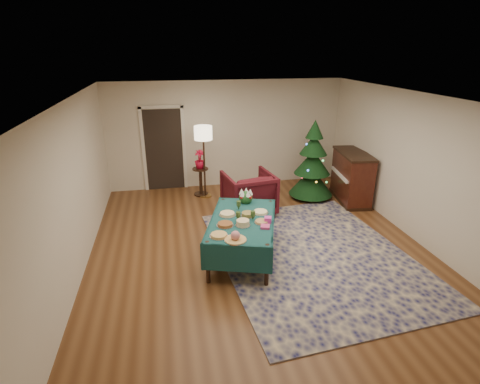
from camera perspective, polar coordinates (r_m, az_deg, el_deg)
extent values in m
plane|color=#593319|center=(6.96, 2.84, -8.49)|extent=(7.00, 7.00, 0.00)
plane|color=white|center=(6.09, 3.31, 14.15)|extent=(7.00, 7.00, 0.00)
plane|color=beige|center=(9.70, -2.06, 8.76)|extent=(6.00, 0.00, 6.00)
plane|color=beige|center=(3.50, 17.87, -16.90)|extent=(6.00, 0.00, 6.00)
plane|color=beige|center=(6.39, -24.02, 0.15)|extent=(0.00, 7.00, 7.00)
plane|color=beige|center=(7.68, 25.34, 3.31)|extent=(0.00, 7.00, 7.00)
cube|color=black|center=(9.65, -11.50, 6.25)|extent=(0.92, 0.02, 2.04)
cube|color=silver|center=(9.65, -14.49, 6.19)|extent=(0.08, 0.04, 2.14)
cube|color=silver|center=(9.64, -8.52, 6.62)|extent=(0.08, 0.04, 2.14)
cube|color=silver|center=(9.42, -11.98, 12.59)|extent=(1.08, 0.04, 0.08)
cube|color=#14174E|center=(6.85, 11.07, -9.31)|extent=(3.55, 4.46, 0.02)
cylinder|color=black|center=(5.87, -4.93, -10.62)|extent=(0.07, 0.07, 0.72)
cylinder|color=black|center=(7.32, -2.55, -3.72)|extent=(0.07, 0.07, 0.72)
cylinder|color=black|center=(5.78, 4.09, -11.12)|extent=(0.07, 0.07, 0.72)
cylinder|color=black|center=(7.25, 4.57, -4.03)|extent=(0.07, 0.07, 0.72)
cube|color=#144047|center=(6.37, 0.36, -4.29)|extent=(1.55, 2.06, 0.04)
cube|color=#144047|center=(7.28, 1.05, -2.70)|extent=(1.05, 0.35, 0.45)
cube|color=#144047|center=(5.68, -0.54, -10.11)|extent=(1.05, 0.35, 0.45)
cube|color=#144047|center=(6.44, 5.00, -6.14)|extent=(0.58, 1.78, 0.45)
cube|color=#144047|center=(6.53, -4.21, -5.72)|extent=(0.58, 1.78, 0.45)
cylinder|color=silver|center=(5.81, -3.23, -6.74)|extent=(0.30, 0.30, 0.01)
cylinder|color=tan|center=(5.80, -3.24, -6.55)|extent=(0.25, 0.25, 0.03)
cylinder|color=silver|center=(5.69, -0.70, -7.33)|extent=(0.34, 0.34, 0.01)
sphere|color=#CC727A|center=(5.65, -0.70, -6.64)|extent=(0.14, 0.14, 0.14)
cylinder|color=silver|center=(6.13, -2.29, -5.12)|extent=(0.28, 0.28, 0.01)
cylinder|color=brown|center=(6.12, -2.29, -4.91)|extent=(0.24, 0.24, 0.04)
cylinder|color=silver|center=(6.13, 0.44, -5.09)|extent=(0.25, 0.25, 0.01)
cylinder|color=tan|center=(6.11, 0.44, -4.68)|extent=(0.21, 0.21, 0.09)
cylinder|color=silver|center=(6.24, 3.33, -4.65)|extent=(0.25, 0.25, 0.01)
cylinder|color=#B2844C|center=(6.23, 3.33, -4.49)|extent=(0.21, 0.21, 0.03)
cylinder|color=silver|center=(6.50, -1.95, -3.52)|extent=(0.29, 0.29, 0.01)
cylinder|color=#D8BF7F|center=(6.49, -1.95, -3.32)|extent=(0.25, 0.25, 0.04)
cylinder|color=silver|center=(6.46, 1.20, -3.67)|extent=(0.25, 0.25, 0.01)
cylinder|color=maroon|center=(6.45, 1.20, -3.39)|extent=(0.21, 0.21, 0.06)
cylinder|color=silver|center=(6.59, 3.14, -3.17)|extent=(0.28, 0.28, 0.01)
cylinder|color=#F2EACC|center=(6.58, 3.14, -3.01)|extent=(0.24, 0.24, 0.03)
cone|color=#2D471E|center=(6.69, -0.21, -2.38)|extent=(0.07, 0.07, 0.09)
cylinder|color=#2D471E|center=(6.66, -0.21, -1.74)|extent=(0.08, 0.08, 0.09)
cone|color=#2D471E|center=(6.30, 1.99, -3.97)|extent=(0.07, 0.07, 0.09)
cylinder|color=#2D471E|center=(6.27, 1.99, -3.29)|extent=(0.08, 0.08, 0.09)
cone|color=#2D471E|center=(6.27, -0.27, -4.11)|extent=(0.07, 0.07, 0.09)
cylinder|color=#2D471E|center=(6.23, -0.27, -3.43)|extent=(0.08, 0.08, 0.09)
cube|color=#D23A7A|center=(6.07, 3.86, -5.29)|extent=(0.18, 0.18, 0.04)
cube|color=#CF39A6|center=(6.24, 4.26, -4.24)|extent=(0.14, 0.14, 0.10)
sphere|color=#1E4C1E|center=(6.98, 0.88, -0.88)|extent=(0.25, 0.25, 0.25)
cone|color=white|center=(6.96, 1.58, 0.05)|extent=(0.10, 0.10, 0.12)
cone|color=white|center=(7.02, 0.95, 0.26)|extent=(0.10, 0.10, 0.12)
cone|color=white|center=(6.97, 0.23, 0.11)|extent=(0.10, 0.10, 0.12)
cone|color=white|center=(6.88, 0.40, -0.19)|extent=(0.10, 0.10, 0.12)
cone|color=white|center=(6.87, 1.25, -0.23)|extent=(0.10, 0.10, 0.12)
sphere|color=#B20C0F|center=(7.04, 1.47, -0.36)|extent=(0.07, 0.07, 0.07)
sphere|color=#B20C0F|center=(7.04, 0.25, -0.36)|extent=(0.07, 0.07, 0.07)
sphere|color=#B20C0F|center=(6.90, 0.27, -0.82)|extent=(0.07, 0.07, 0.07)
sphere|color=#B20C0F|center=(6.90, 1.52, -0.82)|extent=(0.07, 0.07, 0.07)
imported|color=#470F16|center=(8.14, 1.32, 0.14)|extent=(1.14, 1.09, 1.03)
cylinder|color=#A57F3F|center=(9.28, -5.29, -0.54)|extent=(0.30, 0.30, 0.03)
cylinder|color=black|center=(9.02, -5.46, 4.04)|extent=(0.04, 0.04, 1.58)
cylinder|color=#FFEABF|center=(8.82, -5.64, 8.96)|extent=(0.42, 0.42, 0.32)
cylinder|color=black|center=(9.38, -5.93, -0.30)|extent=(0.35, 0.35, 0.04)
cylinder|color=black|center=(9.27, -6.00, 1.53)|extent=(0.08, 0.08, 0.64)
cylinder|color=black|center=(9.16, -6.08, 3.53)|extent=(0.39, 0.39, 0.03)
imported|color=#B10C29|center=(9.12, -6.12, 4.37)|extent=(0.25, 0.45, 0.25)
cylinder|color=black|center=(9.32, 10.65, -0.34)|extent=(0.11, 0.11, 0.15)
cone|color=black|center=(9.20, 10.80, 1.70)|extent=(1.30, 1.30, 0.66)
cone|color=black|center=(9.05, 11.00, 4.53)|extent=(1.06, 1.06, 0.57)
cone|color=black|center=(8.94, 11.19, 7.15)|extent=(0.80, 0.80, 0.47)
cone|color=black|center=(8.86, 11.36, 9.41)|extent=(0.52, 0.52, 0.43)
cube|color=black|center=(9.38, 16.31, -0.97)|extent=(0.76, 1.41, 0.08)
cube|color=#37120D|center=(9.19, 16.66, 2.20)|extent=(0.73, 1.39, 1.10)
cube|color=black|center=(9.03, 17.04, 5.61)|extent=(0.78, 1.43, 0.05)
cube|color=white|center=(9.07, 15.03, 2.63)|extent=(0.26, 1.14, 0.06)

